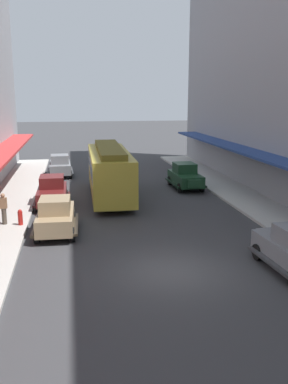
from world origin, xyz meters
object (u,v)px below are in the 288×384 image
object	(u,v)px
parked_car_0	(52,191)
pedestrian_1	(4,208)
parked_car_1	(60,165)
parked_car_3	(185,176)
streetcar	(110,170)
parked_car_4	(56,215)
fire_hydrant	(20,217)

from	to	relation	value
parked_car_0	pedestrian_1	xyz separation A→B (m)	(-2.29, -3.98, 0.05)
parked_car_1	pedestrian_1	world-z (taller)	parked_car_1
parked_car_3	streetcar	xyz separation A→B (m)	(-5.75, -2.08, 0.96)
parked_car_3	streetcar	bearing A→B (deg)	-160.10
parked_car_4	pedestrian_1	xyz separation A→B (m)	(-2.68, 1.52, 0.05)
parked_car_4	fire_hydrant	bearing A→B (deg)	145.89
parked_car_0	fire_hydrant	size ratio (longest dim) A/B	5.20
streetcar	fire_hydrant	bearing A→B (deg)	-132.27
parked_car_0	parked_car_4	distance (m)	5.52
parked_car_0	fire_hydrant	distance (m)	4.51
streetcar	parked_car_1	bearing A→B (deg)	111.86
parked_car_1	pedestrian_1	size ratio (longest dim) A/B	2.62
parked_car_1	fire_hydrant	xyz separation A→B (m)	(-1.72, -14.24, -0.38)
fire_hydrant	pedestrian_1	distance (m)	0.97
pedestrian_1	parked_car_1	bearing A→B (deg)	79.64
parked_car_0	parked_car_4	world-z (taller)	same
parked_car_0	parked_car_3	bearing A→B (deg)	20.37
parked_car_1	fire_hydrant	world-z (taller)	parked_car_1
parked_car_0	streetcar	bearing A→B (deg)	21.10
parked_car_1	streetcar	distance (m)	9.28
parked_car_0	parked_car_1	world-z (taller)	same
parked_car_4	pedestrian_1	distance (m)	3.08
parked_car_3	fire_hydrant	size ratio (longest dim) A/B	5.24
streetcar	parked_car_4	bearing A→B (deg)	-115.55
parked_car_4	streetcar	world-z (taller)	streetcar
parked_car_3	parked_car_4	world-z (taller)	same
parked_car_4	streetcar	distance (m)	7.74
parked_car_3	fire_hydrant	world-z (taller)	parked_car_3
parked_car_1	parked_car_3	bearing A→B (deg)	-35.23
parked_car_3	fire_hydrant	xyz separation A→B (m)	(-10.91, -7.76, -0.38)
streetcar	parked_car_0	bearing A→B (deg)	-158.90
parked_car_3	parked_car_0	bearing A→B (deg)	-159.63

